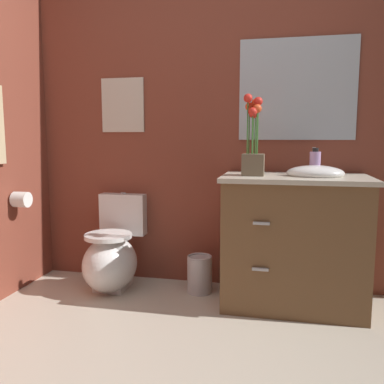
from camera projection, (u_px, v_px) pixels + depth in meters
name	position (u px, v px, depth m)	size (l,w,h in m)	color
wall_back	(243.00, 119.00, 2.97)	(4.32, 0.05, 2.50)	brown
toilet	(113.00, 256.00, 3.01)	(0.38, 0.59, 0.69)	white
vanity_cabinet	(294.00, 240.00, 2.68)	(0.94, 0.56, 1.05)	brown
flower_vase	(253.00, 146.00, 2.62)	(0.14, 0.14, 0.52)	brown
soap_bottle	(315.00, 163.00, 2.62)	(0.07, 0.07, 0.18)	#B28CBF
trash_bin	(200.00, 274.00, 2.94)	(0.18, 0.18, 0.27)	#B7B7BC
wall_poster	(123.00, 105.00, 3.12)	(0.34, 0.01, 0.41)	beige
wall_mirror	(297.00, 89.00, 2.83)	(0.80, 0.01, 0.70)	#B2BCC6
toilet_paper_roll	(21.00, 200.00, 2.88)	(0.11, 0.11, 0.11)	white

